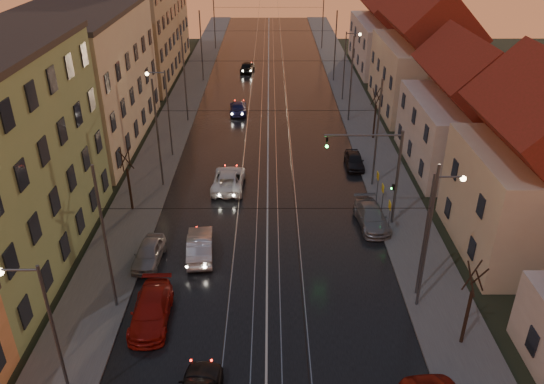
{
  "coord_description": "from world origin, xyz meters",
  "views": [
    {
      "loc": [
        0.21,
        -14.71,
        20.17
      ],
      "look_at": [
        0.34,
        18.77,
        2.22
      ],
      "focal_mm": 35.0,
      "sensor_mm": 36.0,
      "label": 1
    }
  ],
  "objects_px": {
    "parked_right_2": "(354,160)",
    "street_lamp_0": "(46,327)",
    "street_lamp_3": "(347,59)",
    "parked_left_3": "(149,253)",
    "driving_car_1": "(200,245)",
    "driving_car_3": "(238,107)",
    "driving_car_4": "(247,67)",
    "street_lamp_2": "(164,105)",
    "traffic_light_mast": "(384,167)",
    "parked_left_2": "(151,310)",
    "parked_right_1": "(372,217)",
    "driving_car_2": "(229,179)",
    "street_lamp_1": "(432,224)"
  },
  "relations": [
    {
      "from": "parked_right_2",
      "to": "street_lamp_0",
      "type": "bearing_deg",
      "value": -122.58
    },
    {
      "from": "street_lamp_3",
      "to": "parked_left_3",
      "type": "height_order",
      "value": "street_lamp_3"
    },
    {
      "from": "driving_car_1",
      "to": "driving_car_3",
      "type": "bearing_deg",
      "value": -97.56
    },
    {
      "from": "driving_car_4",
      "to": "street_lamp_0",
      "type": "bearing_deg",
      "value": 90.43
    },
    {
      "from": "street_lamp_2",
      "to": "parked_right_2",
      "type": "relative_size",
      "value": 2.1
    },
    {
      "from": "street_lamp_3",
      "to": "driving_car_4",
      "type": "xyz_separation_m",
      "value": [
        -12.06,
        12.64,
        -4.17
      ]
    },
    {
      "from": "street_lamp_0",
      "to": "traffic_light_mast",
      "type": "xyz_separation_m",
      "value": [
        17.1,
        16.0,
        -0.29
      ]
    },
    {
      "from": "driving_car_3",
      "to": "parked_left_3",
      "type": "bearing_deg",
      "value": 78.73
    },
    {
      "from": "driving_car_1",
      "to": "parked_right_2",
      "type": "distance_m",
      "value": 18.01
    },
    {
      "from": "parked_left_2",
      "to": "parked_left_3",
      "type": "height_order",
      "value": "parked_left_2"
    },
    {
      "from": "street_lamp_3",
      "to": "driving_car_3",
      "type": "bearing_deg",
      "value": -160.72
    },
    {
      "from": "driving_car_3",
      "to": "parked_right_1",
      "type": "distance_m",
      "value": 26.14
    },
    {
      "from": "parked_right_1",
      "to": "driving_car_2",
      "type": "bearing_deg",
      "value": 146.24
    },
    {
      "from": "traffic_light_mast",
      "to": "parked_left_2",
      "type": "xyz_separation_m",
      "value": [
        -14.34,
        -10.14,
        -3.88
      ]
    },
    {
      "from": "parked_left_3",
      "to": "parked_right_1",
      "type": "xyz_separation_m",
      "value": [
        15.07,
        4.43,
        0.02
      ]
    },
    {
      "from": "parked_left_3",
      "to": "street_lamp_3",
      "type": "bearing_deg",
      "value": 65.83
    },
    {
      "from": "street_lamp_2",
      "to": "driving_car_3",
      "type": "distance_m",
      "value": 13.67
    },
    {
      "from": "traffic_light_mast",
      "to": "parked_right_2",
      "type": "height_order",
      "value": "traffic_light_mast"
    },
    {
      "from": "street_lamp_2",
      "to": "street_lamp_3",
      "type": "bearing_deg",
      "value": 41.31
    },
    {
      "from": "street_lamp_1",
      "to": "parked_right_2",
      "type": "bearing_deg",
      "value": 94.89
    },
    {
      "from": "parked_left_2",
      "to": "traffic_light_mast",
      "type": "bearing_deg",
      "value": 33.55
    },
    {
      "from": "driving_car_4",
      "to": "parked_left_2",
      "type": "height_order",
      "value": "driving_car_4"
    },
    {
      "from": "driving_car_2",
      "to": "parked_right_1",
      "type": "bearing_deg",
      "value": 152.86
    },
    {
      "from": "driving_car_1",
      "to": "driving_car_3",
      "type": "height_order",
      "value": "driving_car_1"
    },
    {
      "from": "traffic_light_mast",
      "to": "driving_car_2",
      "type": "bearing_deg",
      "value": 152.73
    },
    {
      "from": "driving_car_1",
      "to": "parked_left_3",
      "type": "xyz_separation_m",
      "value": [
        -3.21,
        -0.72,
        -0.09
      ]
    },
    {
      "from": "driving_car_1",
      "to": "parked_left_2",
      "type": "height_order",
      "value": "driving_car_1"
    },
    {
      "from": "street_lamp_3",
      "to": "parked_right_1",
      "type": "distance_m",
      "value": 28.51
    },
    {
      "from": "street_lamp_2",
      "to": "driving_car_1",
      "type": "xyz_separation_m",
      "value": [
        4.72,
        -15.86,
        -4.13
      ]
    },
    {
      "from": "street_lamp_1",
      "to": "parked_left_3",
      "type": "relative_size",
      "value": 2.02
    },
    {
      "from": "driving_car_1",
      "to": "driving_car_4",
      "type": "height_order",
      "value": "driving_car_1"
    },
    {
      "from": "street_lamp_0",
      "to": "parked_right_2",
      "type": "distance_m",
      "value": 30.84
    },
    {
      "from": "street_lamp_1",
      "to": "parked_right_2",
      "type": "xyz_separation_m",
      "value": [
        -1.5,
        17.58,
        -4.24
      ]
    },
    {
      "from": "street_lamp_1",
      "to": "traffic_light_mast",
      "type": "relative_size",
      "value": 1.11
    },
    {
      "from": "traffic_light_mast",
      "to": "parked_left_3",
      "type": "bearing_deg",
      "value": -163.62
    },
    {
      "from": "driving_car_1",
      "to": "parked_left_3",
      "type": "relative_size",
      "value": 1.16
    },
    {
      "from": "street_lamp_3",
      "to": "street_lamp_0",
      "type": "bearing_deg",
      "value": -112.48
    },
    {
      "from": "street_lamp_2",
      "to": "driving_car_1",
      "type": "height_order",
      "value": "street_lamp_2"
    },
    {
      "from": "street_lamp_2",
      "to": "driving_car_2",
      "type": "distance_m",
      "value": 9.56
    },
    {
      "from": "driving_car_3",
      "to": "driving_car_4",
      "type": "height_order",
      "value": "driving_car_4"
    },
    {
      "from": "driving_car_3",
      "to": "driving_car_2",
      "type": "bearing_deg",
      "value": 87.86
    },
    {
      "from": "street_lamp_3",
      "to": "driving_car_3",
      "type": "height_order",
      "value": "street_lamp_3"
    },
    {
      "from": "driving_car_1",
      "to": "driving_car_2",
      "type": "height_order",
      "value": "driving_car_1"
    },
    {
      "from": "parked_left_2",
      "to": "parked_right_1",
      "type": "xyz_separation_m",
      "value": [
        13.81,
        9.99,
        -0.02
      ]
    },
    {
      "from": "street_lamp_1",
      "to": "parked_left_2",
      "type": "height_order",
      "value": "street_lamp_1"
    },
    {
      "from": "driving_car_2",
      "to": "parked_right_2",
      "type": "relative_size",
      "value": 1.39
    },
    {
      "from": "parked_left_2",
      "to": "parked_right_1",
      "type": "distance_m",
      "value": 17.05
    },
    {
      "from": "parked_right_2",
      "to": "driving_car_3",
      "type": "bearing_deg",
      "value": 128.43
    },
    {
      "from": "street_lamp_2",
      "to": "parked_left_2",
      "type": "distance_m",
      "value": 22.7
    },
    {
      "from": "street_lamp_2",
      "to": "driving_car_3",
      "type": "xyz_separation_m",
      "value": [
        5.77,
        11.65,
        -4.23
      ]
    }
  ]
}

